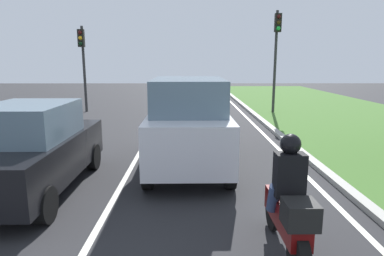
{
  "coord_description": "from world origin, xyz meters",
  "views": [
    {
      "loc": [
        0.82,
        0.74,
        2.68
      ],
      "look_at": [
        0.87,
        8.24,
        1.2
      ],
      "focal_mm": 31.45,
      "sensor_mm": 36.0,
      "label": 1
    }
  ],
  "objects_px": {
    "car_suv_ahead": "(188,123)",
    "traffic_light_overhead_left": "(83,54)",
    "traffic_light_near_right": "(277,44)",
    "car_sedan_left_lane": "(32,149)",
    "rider_person": "(289,173)",
    "motorcycle": "(287,217)"
  },
  "relations": [
    {
      "from": "rider_person",
      "to": "traffic_light_overhead_left",
      "type": "distance_m",
      "value": 15.66
    },
    {
      "from": "car_sedan_left_lane",
      "to": "traffic_light_overhead_left",
      "type": "bearing_deg",
      "value": 101.64
    },
    {
      "from": "rider_person",
      "to": "traffic_light_overhead_left",
      "type": "xyz_separation_m",
      "value": [
        -7.03,
        13.86,
        1.91
      ]
    },
    {
      "from": "traffic_light_overhead_left",
      "to": "motorcycle",
      "type": "bearing_deg",
      "value": -63.19
    },
    {
      "from": "car_suv_ahead",
      "to": "motorcycle",
      "type": "bearing_deg",
      "value": -71.83
    },
    {
      "from": "car_sedan_left_lane",
      "to": "motorcycle",
      "type": "distance_m",
      "value": 5.21
    },
    {
      "from": "car_suv_ahead",
      "to": "motorcycle",
      "type": "distance_m",
      "value": 4.32
    },
    {
      "from": "car_sedan_left_lane",
      "to": "motorcycle",
      "type": "relative_size",
      "value": 2.27
    },
    {
      "from": "car_suv_ahead",
      "to": "rider_person",
      "type": "xyz_separation_m",
      "value": [
        1.38,
        -4.0,
        0.02
      ]
    },
    {
      "from": "car_sedan_left_lane",
      "to": "rider_person",
      "type": "xyz_separation_m",
      "value": [
        4.6,
        -2.37,
        0.27
      ]
    },
    {
      "from": "car_sedan_left_lane",
      "to": "traffic_light_near_right",
      "type": "xyz_separation_m",
      "value": [
        7.65,
        10.81,
        2.64
      ]
    },
    {
      "from": "rider_person",
      "to": "traffic_light_overhead_left",
      "type": "height_order",
      "value": "traffic_light_overhead_left"
    },
    {
      "from": "car_suv_ahead",
      "to": "traffic_light_overhead_left",
      "type": "relative_size",
      "value": 1.0
    },
    {
      "from": "rider_person",
      "to": "traffic_light_overhead_left",
      "type": "relative_size",
      "value": 0.26
    },
    {
      "from": "car_sedan_left_lane",
      "to": "rider_person",
      "type": "bearing_deg",
      "value": -27.61
    },
    {
      "from": "rider_person",
      "to": "motorcycle",
      "type": "bearing_deg",
      "value": -89.61
    },
    {
      "from": "car_suv_ahead",
      "to": "car_sedan_left_lane",
      "type": "distance_m",
      "value": 3.61
    },
    {
      "from": "rider_person",
      "to": "traffic_light_overhead_left",
      "type": "bearing_deg",
      "value": 116.5
    },
    {
      "from": "car_suv_ahead",
      "to": "traffic_light_near_right",
      "type": "distance_m",
      "value": 10.47
    },
    {
      "from": "car_suv_ahead",
      "to": "traffic_light_near_right",
      "type": "bearing_deg",
      "value": 63.48
    },
    {
      "from": "car_sedan_left_lane",
      "to": "traffic_light_near_right",
      "type": "relative_size",
      "value": 0.83
    },
    {
      "from": "car_suv_ahead",
      "to": "car_sedan_left_lane",
      "type": "bearing_deg",
      "value": -153.84
    }
  ]
}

